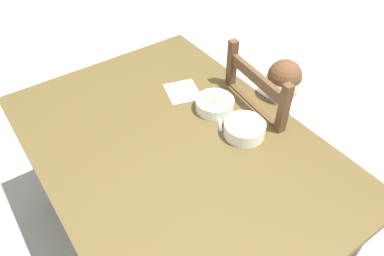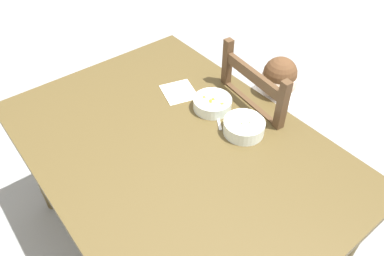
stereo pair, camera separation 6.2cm
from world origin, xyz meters
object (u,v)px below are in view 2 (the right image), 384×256
(dining_chair, at_px, (264,138))
(spoon, at_px, (217,115))
(child_figure, at_px, (269,116))
(dining_table, at_px, (176,159))
(bowl_of_peas, at_px, (244,127))
(bowl_of_carrots, at_px, (212,103))

(dining_chair, bearing_deg, spoon, -97.15)
(dining_chair, bearing_deg, child_figure, -17.47)
(dining_table, distance_m, dining_chair, 0.60)
(dining_chair, xyz_separation_m, spoon, (-0.04, -0.31, 0.30))
(dining_table, bearing_deg, spoon, 94.94)
(dining_chair, xyz_separation_m, child_figure, (0.01, -0.00, 0.16))
(dining_chair, distance_m, bowl_of_peas, 0.45)
(child_figure, relative_size, bowl_of_carrots, 5.42)
(dining_chair, height_order, child_figure, dining_chair)
(dining_table, relative_size, spoon, 11.61)
(child_figure, xyz_separation_m, bowl_of_carrots, (-0.10, -0.29, 0.17))
(bowl_of_peas, bearing_deg, bowl_of_carrots, -179.98)
(bowl_of_carrots, bearing_deg, dining_chair, 72.06)
(dining_table, relative_size, bowl_of_peas, 8.41)
(bowl_of_peas, bearing_deg, spoon, -173.14)
(child_figure, height_order, bowl_of_carrots, child_figure)
(bowl_of_peas, distance_m, spoon, 0.15)
(dining_table, relative_size, child_figure, 1.55)
(bowl_of_carrots, relative_size, spoon, 1.38)
(bowl_of_carrots, bearing_deg, dining_table, -73.86)
(dining_table, height_order, bowl_of_peas, bowl_of_peas)
(bowl_of_carrots, distance_m, spoon, 0.06)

